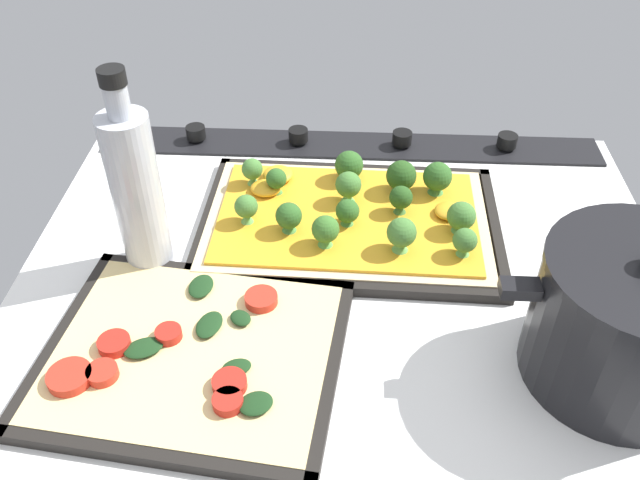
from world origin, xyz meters
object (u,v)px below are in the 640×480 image
Objects in this scene: veggie_pizza_back at (187,352)px; baking_tray_back at (191,356)px; broccoli_pizza at (352,211)px; oil_bottle at (134,191)px; cooking_pot at (627,321)px; baking_tray_front at (348,225)px.

baking_tray_back is at bearing -151.87° from veggie_pizza_back.
broccoli_pizza is 26.10cm from oil_bottle.
cooking_pot is (-25.37, 21.54, 4.77)cm from broccoli_pizza.
veggie_pizza_back is at bearing 54.77° from baking_tray_front.
cooking_pot is at bearing 139.66° from broccoli_pizza.
broccoli_pizza is at bearing -137.52° from baking_tray_front.
baking_tray_front is 1.91cm from broccoli_pizza.
broccoli_pizza reaches higher than baking_tray_front.
baking_tray_back is (15.72, 22.23, -1.78)cm from broccoli_pizza.
broccoli_pizza is at bearing -125.27° from baking_tray_back.
baking_tray_front is 26.13cm from oil_bottle.
veggie_pizza_back is 1.17× the size of cooking_pot.
oil_bottle is at bearing -15.29° from cooking_pot.
oil_bottle is at bearing 18.67° from baking_tray_front.
baking_tray_front is at bearing 42.48° from broccoli_pizza.
veggie_pizza_back is (15.47, 21.90, 0.73)cm from baking_tray_front.
baking_tray_back is 1.09× the size of veggie_pizza_back.
cooking_pot reaches higher than veggie_pizza_back.
baking_tray_back is 1.28× the size of cooking_pot.
baking_tray_front is 26.56cm from baking_tray_back.
oil_bottle is (22.92, 7.75, 9.88)cm from baking_tray_front.
veggie_pizza_back reaches higher than baking_tray_back.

